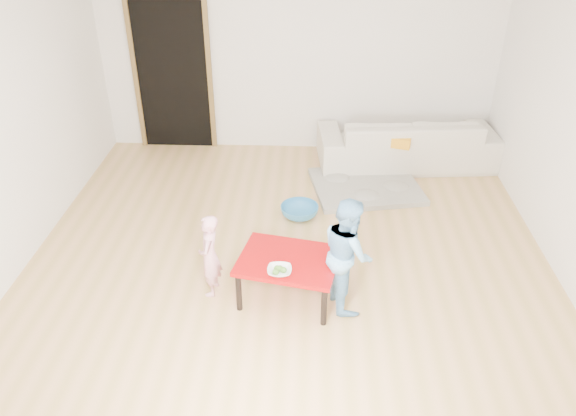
# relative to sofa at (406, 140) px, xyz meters

# --- Properties ---
(floor) EXTENTS (5.00, 5.00, 0.01)m
(floor) POSITION_rel_sofa_xyz_m (-1.39, -2.05, -0.32)
(floor) COLOR tan
(floor) RESTS_ON ground
(back_wall) EXTENTS (5.00, 0.02, 2.60)m
(back_wall) POSITION_rel_sofa_xyz_m (-1.39, 0.45, 0.98)
(back_wall) COLOR white
(back_wall) RESTS_ON floor
(left_wall) EXTENTS (0.02, 5.00, 2.60)m
(left_wall) POSITION_rel_sofa_xyz_m (-3.89, -2.05, 0.98)
(left_wall) COLOR white
(left_wall) RESTS_ON floor
(doorway) EXTENTS (1.02, 0.08, 2.11)m
(doorway) POSITION_rel_sofa_xyz_m (-2.99, 0.43, 0.71)
(doorway) COLOR brown
(doorway) RESTS_ON back_wall
(sofa) EXTENTS (2.25, 1.05, 0.64)m
(sofa) POSITION_rel_sofa_xyz_m (0.00, 0.00, 0.00)
(sofa) COLOR beige
(sofa) RESTS_ON floor
(cushion) EXTENTS (0.55, 0.52, 0.12)m
(cushion) POSITION_rel_sofa_xyz_m (-0.21, -0.26, 0.16)
(cushion) COLOR #F9A51B
(cushion) RESTS_ON sofa
(red_table) EXTENTS (0.94, 0.78, 0.42)m
(red_table) POSITION_rel_sofa_xyz_m (-1.36, -2.69, -0.11)
(red_table) COLOR #990809
(red_table) RESTS_ON floor
(bowl) EXTENTS (0.20, 0.20, 0.05)m
(bowl) POSITION_rel_sofa_xyz_m (-1.43, -2.89, 0.12)
(bowl) COLOR white
(bowl) RESTS_ON red_table
(broccoli) EXTENTS (0.12, 0.12, 0.06)m
(broccoli) POSITION_rel_sofa_xyz_m (-1.43, -2.89, 0.13)
(broccoli) COLOR #2D5919
(broccoli) RESTS_ON red_table
(child_pink) EXTENTS (0.20, 0.29, 0.78)m
(child_pink) POSITION_rel_sofa_xyz_m (-2.04, -2.65, 0.07)
(child_pink) COLOR pink
(child_pink) RESTS_ON floor
(child_blue) EXTENTS (0.51, 0.58, 1.03)m
(child_blue) POSITION_rel_sofa_xyz_m (-0.87, -2.72, 0.19)
(child_blue) COLOR #599BCF
(child_blue) RESTS_ON floor
(basin) EXTENTS (0.41, 0.41, 0.13)m
(basin) POSITION_rel_sofa_xyz_m (-1.30, -1.35, -0.25)
(basin) COLOR teal
(basin) RESTS_ON floor
(blanket) EXTENTS (1.38, 1.22, 0.06)m
(blanket) POSITION_rel_sofa_xyz_m (-0.54, -0.70, -0.29)
(blanket) COLOR #9A9788
(blanket) RESTS_ON floor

